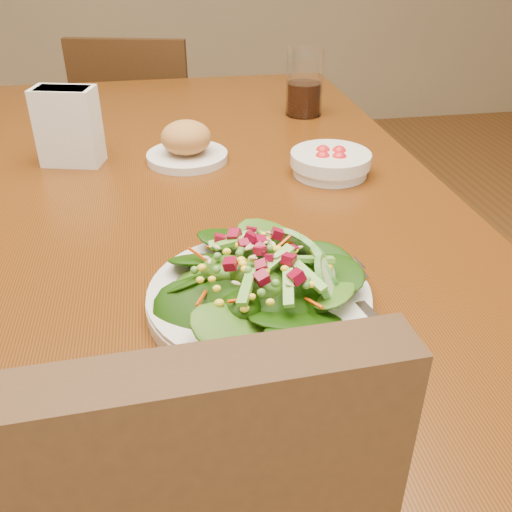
% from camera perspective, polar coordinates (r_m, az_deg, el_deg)
% --- Properties ---
extents(ground_plane, '(5.00, 5.00, 0.00)m').
position_cam_1_polar(ground_plane, '(1.45, -6.02, -20.90)').
color(ground_plane, brown).
extents(dining_table, '(0.90, 1.40, 0.75)m').
position_cam_1_polar(dining_table, '(1.02, -7.99, 2.11)').
color(dining_table, '#612A0E').
rests_on(dining_table, ground_plane).
extents(chair_far, '(0.46, 0.46, 0.82)m').
position_cam_1_polar(chair_far, '(2.02, -10.98, 10.26)').
color(chair_far, black).
rests_on(chair_far, ground_plane).
extents(salad_plate, '(0.26, 0.26, 0.07)m').
position_cam_1_polar(salad_plate, '(0.65, 1.10, -2.93)').
color(salad_plate, silver).
rests_on(salad_plate, dining_table).
extents(bread_plate, '(0.15, 0.15, 0.07)m').
position_cam_1_polar(bread_plate, '(1.05, -6.97, 10.97)').
color(bread_plate, silver).
rests_on(bread_plate, dining_table).
extents(tomato_bowl, '(0.14, 0.14, 0.05)m').
position_cam_1_polar(tomato_bowl, '(1.00, 7.45, 9.26)').
color(tomato_bowl, silver).
rests_on(tomato_bowl, dining_table).
extents(drinking_glass, '(0.08, 0.08, 0.14)m').
position_cam_1_polar(drinking_glass, '(1.31, 4.85, 16.46)').
color(drinking_glass, silver).
rests_on(drinking_glass, dining_table).
extents(napkin_holder, '(0.12, 0.08, 0.14)m').
position_cam_1_polar(napkin_holder, '(1.07, -18.28, 12.38)').
color(napkin_holder, white).
rests_on(napkin_holder, dining_table).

